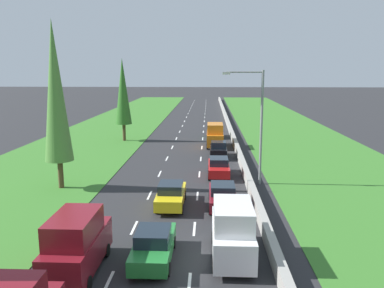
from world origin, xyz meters
TOP-DOWN VIEW (x-y plane):
  - ground_plane at (0.00, 60.00)m, footprint 300.00×300.00m
  - grass_verge_left at (-12.65, 60.00)m, footprint 14.00×140.00m
  - grass_verge_right at (14.35, 60.00)m, footprint 14.00×140.00m
  - median_barrier at (5.70, 60.00)m, footprint 0.44×120.00m
  - lane_markings at (0.00, 60.00)m, footprint 3.64×116.00m
  - green_sedan_centre_lane at (-0.05, 17.07)m, footprint 1.82×4.50m
  - white_van_right_lane at (3.71, 17.53)m, footprint 1.96×4.90m
  - maroon_sedan_right_lane at (3.48, 24.67)m, footprint 1.82×4.50m
  - red_sedan_right_lane at (3.42, 32.49)m, footprint 1.82×4.50m
  - yellow_sedan_centre_lane_third at (0.04, 24.75)m, footprint 1.82×4.50m
  - black_hatchback_right_lane at (3.56, 39.84)m, footprint 1.74×3.90m
  - orange_van_right_lane at (3.28, 45.43)m, footprint 1.96×4.90m
  - maroon_van_left_lane_second at (-3.31, 15.83)m, footprint 1.96×4.90m
  - green_hatchback_right_lane at (3.34, 52.24)m, footprint 1.74×3.90m
  - poplar_tree_second at (-8.84, 28.51)m, footprint 2.12×2.12m
  - poplar_tree_third at (-8.33, 49.11)m, footprint 2.06×2.06m
  - street_light_mast at (6.30, 30.27)m, footprint 3.20×0.28m

SIDE VIEW (x-z plane):
  - ground_plane at x=0.00m, z-range 0.00..0.00m
  - lane_markings at x=0.00m, z-range 0.00..0.01m
  - grass_verge_left at x=-12.65m, z-range 0.00..0.04m
  - grass_verge_right at x=14.35m, z-range 0.00..0.04m
  - median_barrier at x=5.70m, z-range 0.00..0.85m
  - green_sedan_centre_lane at x=-0.05m, z-range -0.01..1.63m
  - maroon_sedan_right_lane at x=3.48m, z-range -0.01..1.63m
  - red_sedan_right_lane at x=3.42m, z-range -0.01..1.63m
  - yellow_sedan_centre_lane_third at x=0.04m, z-range -0.01..1.63m
  - black_hatchback_right_lane at x=3.56m, z-range -0.02..1.70m
  - green_hatchback_right_lane at x=3.34m, z-range -0.02..1.70m
  - white_van_right_lane at x=3.71m, z-range -0.01..2.81m
  - orange_van_right_lane at x=3.28m, z-range -0.01..2.81m
  - maroon_van_left_lane_second at x=-3.31m, z-range -0.01..2.81m
  - street_light_mast at x=6.30m, z-range 0.73..9.73m
  - poplar_tree_third at x=-8.33m, z-range 1.05..11.53m
  - poplar_tree_second at x=-8.84m, z-range 1.05..13.76m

